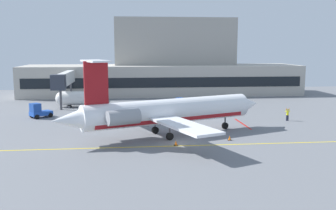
{
  "coord_description": "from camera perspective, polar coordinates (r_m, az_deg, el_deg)",
  "views": [
    {
      "loc": [
        -5.67,
        -42.58,
        10.98
      ],
      "look_at": [
        -0.16,
        9.84,
        3.0
      ],
      "focal_mm": 40.69,
      "sensor_mm": 36.0,
      "label": 1
    }
  ],
  "objects": [
    {
      "name": "pushback_tractor",
      "position": [
        67.68,
        1.45,
        0.08
      ],
      "size": [
        3.39,
        2.79,
        2.08
      ],
      "color": "#1E4CB2",
      "rests_on": "ground"
    },
    {
      "name": "safety_cone_charlie",
      "position": [
        56.16,
        -1.74,
        -2.41
      ],
      "size": [
        0.47,
        0.47,
        0.55
      ],
      "color": "orange",
      "rests_on": "ground"
    },
    {
      "name": "fuel_tank",
      "position": [
        72.51,
        -13.19,
        0.97
      ],
      "size": [
        8.68,
        3.26,
        2.94
      ],
      "color": "white",
      "rests_on": "ground"
    },
    {
      "name": "safety_cone_alpha",
      "position": [
        54.48,
        3.93,
        -2.77
      ],
      "size": [
        0.47,
        0.47,
        0.55
      ],
      "color": "orange",
      "rests_on": "ground"
    },
    {
      "name": "jet_bridge_west",
      "position": [
        74.73,
        -15.23,
        3.7
      ],
      "size": [
        2.4,
        16.71,
        6.38
      ],
      "color": "silver",
      "rests_on": "ground"
    },
    {
      "name": "safety_cone_bravo",
      "position": [
        46.24,
        9.22,
        -4.93
      ],
      "size": [
        0.47,
        0.47,
        0.55
      ],
      "color": "orange",
      "rests_on": "ground"
    },
    {
      "name": "regional_jet",
      "position": [
        47.08,
        -0.3,
        -0.99
      ],
      "size": [
        27.43,
        23.11,
        9.6
      ],
      "color": "white",
      "rests_on": "ground"
    },
    {
      "name": "terminal_building",
      "position": [
        91.17,
        -0.24,
        5.74
      ],
      "size": [
        64.04,
        15.25,
        17.91
      ],
      "color": "#ADA89E",
      "rests_on": "ground"
    },
    {
      "name": "ground",
      "position": [
        44.35,
        1.54,
        -5.79
      ],
      "size": [
        120.0,
        120.0,
        0.11
      ],
      "color": "slate"
    },
    {
      "name": "marshaller",
      "position": [
        60.27,
        17.46,
        -1.34
      ],
      "size": [
        0.83,
        0.34,
        1.93
      ],
      "color": "#191E33",
      "rests_on": "ground"
    },
    {
      "name": "baggage_tug",
      "position": [
        63.33,
        -18.79,
        -0.89
      ],
      "size": [
        3.65,
        3.45,
        2.33
      ],
      "color": "#1E4CB2",
      "rests_on": "ground"
    },
    {
      "name": "safety_cone_delta",
      "position": [
        43.25,
        1.19,
        -5.76
      ],
      "size": [
        0.47,
        0.47,
        0.55
      ],
      "color": "orange",
      "rests_on": "ground"
    }
  ]
}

